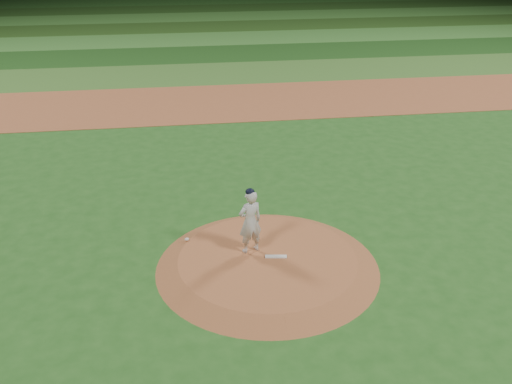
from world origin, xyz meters
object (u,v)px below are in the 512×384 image
(pitchers_mound, at_px, (267,262))
(pitching_rubber, at_px, (276,257))
(rosin_bag, at_px, (187,239))
(pitcher_on_mound, at_px, (250,221))

(pitchers_mound, xyz_separation_m, pitching_rubber, (0.21, 0.02, 0.14))
(pitchers_mound, distance_m, rosin_bag, 2.25)
(rosin_bag, xyz_separation_m, pitcher_on_mound, (1.56, -0.75, 0.82))
(rosin_bag, relative_size, pitcher_on_mound, 0.07)
(pitcher_on_mound, bearing_deg, pitchers_mound, -46.35)
(pitchers_mound, height_order, rosin_bag, rosin_bag)
(pitching_rubber, bearing_deg, pitcher_on_mound, 156.34)
(rosin_bag, bearing_deg, pitchers_mound, -30.53)
(pitching_rubber, distance_m, pitcher_on_mound, 1.09)
(pitchers_mound, relative_size, pitcher_on_mound, 3.18)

